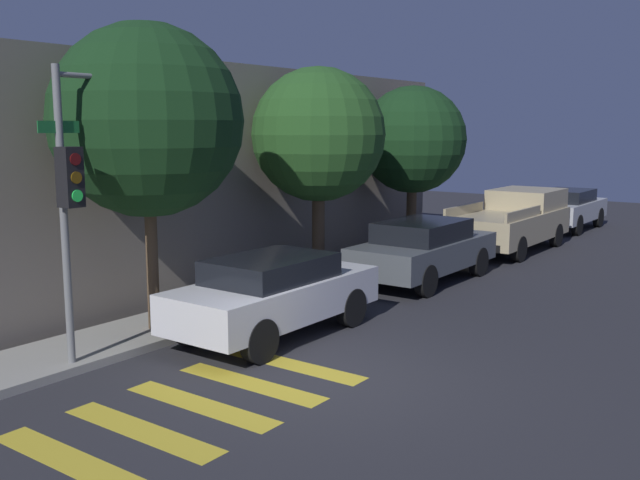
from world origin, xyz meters
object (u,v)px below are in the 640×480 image
(tree_far_end, at_px, (413,140))
(sedan_middle, at_px, (424,249))
(sedan_near_corner, at_px, (274,293))
(pickup_truck, at_px, (513,220))
(tree_midblock, at_px, (318,135))
(sedan_far_end, at_px, (567,208))
(traffic_light_pole, at_px, (87,164))
(tree_near_corner, at_px, (147,121))

(tree_far_end, bearing_deg, sedan_middle, -145.33)
(sedan_middle, bearing_deg, sedan_near_corner, 180.00)
(pickup_truck, distance_m, tree_far_end, 4.47)
(tree_midblock, xyz_separation_m, tree_far_end, (4.54, -0.00, -0.18))
(sedan_far_end, distance_m, tree_midblock, 13.64)
(sedan_near_corner, xyz_separation_m, tree_midblock, (3.82, 1.81, 2.79))
(pickup_truck, bearing_deg, tree_midblock, 166.94)
(pickup_truck, height_order, tree_midblock, tree_midblock)
(traffic_light_pole, relative_size, sedan_middle, 1.02)
(tree_near_corner, distance_m, tree_midblock, 5.10)
(traffic_light_pole, relative_size, pickup_truck, 0.90)
(pickup_truck, height_order, tree_near_corner, tree_near_corner)
(traffic_light_pole, height_order, tree_midblock, tree_midblock)
(sedan_near_corner, relative_size, tree_near_corner, 0.77)
(tree_midblock, bearing_deg, traffic_light_pole, -175.43)
(traffic_light_pole, distance_m, sedan_middle, 9.09)
(pickup_truck, relative_size, sedan_far_end, 1.21)
(sedan_near_corner, xyz_separation_m, tree_far_end, (8.35, 1.81, 2.61))
(tree_near_corner, bearing_deg, tree_midblock, 0.00)
(sedan_near_corner, xyz_separation_m, pickup_truck, (11.60, -0.00, 0.13))
(traffic_light_pole, height_order, sedan_middle, traffic_light_pole)
(traffic_light_pole, xyz_separation_m, sedan_middle, (8.68, -1.27, -2.41))
(sedan_middle, distance_m, tree_midblock, 3.83)
(tree_near_corner, bearing_deg, tree_far_end, -0.00)
(traffic_light_pole, distance_m, tree_far_end, 11.30)
(sedan_near_corner, xyz_separation_m, tree_near_corner, (-1.27, 1.81, 3.08))
(sedan_middle, bearing_deg, sedan_far_end, 0.00)
(traffic_light_pole, xyz_separation_m, tree_far_end, (11.29, 0.54, 0.19))
(sedan_far_end, bearing_deg, pickup_truck, -180.00)
(tree_midblock, bearing_deg, tree_far_end, -0.00)
(sedan_middle, height_order, tree_midblock, tree_midblock)
(sedan_near_corner, relative_size, tree_midblock, 0.83)
(traffic_light_pole, distance_m, sedan_far_end, 20.16)
(tree_near_corner, bearing_deg, sedan_near_corner, -54.89)
(traffic_light_pole, height_order, tree_far_end, tree_far_end)
(traffic_light_pole, relative_size, tree_far_end, 0.95)
(tree_near_corner, bearing_deg, traffic_light_pole, -162.04)
(traffic_light_pole, bearing_deg, sedan_far_end, -3.63)
(traffic_light_pole, bearing_deg, pickup_truck, -4.98)
(sedan_middle, height_order, tree_far_end, tree_far_end)
(traffic_light_pole, distance_m, pickup_truck, 14.77)
(traffic_light_pole, bearing_deg, sedan_near_corner, -23.35)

